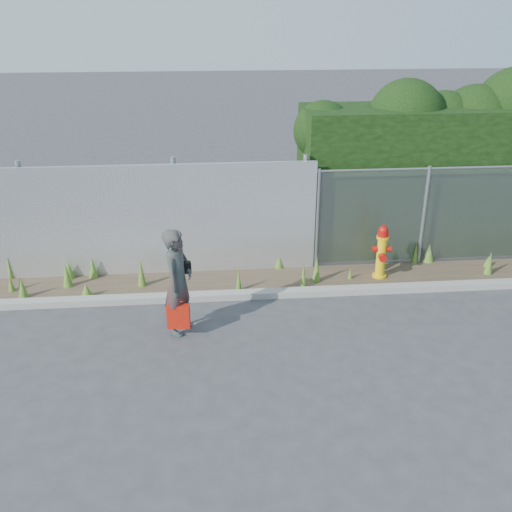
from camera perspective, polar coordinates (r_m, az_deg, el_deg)
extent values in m
plane|color=#3A3A3D|center=(8.91, 2.75, -9.49)|extent=(80.00, 80.00, 0.00)
cube|color=gray|center=(10.42, 1.45, -3.78)|extent=(16.00, 0.22, 0.12)
cube|color=#483829|center=(10.98, 1.10, -2.58)|extent=(16.00, 1.20, 0.01)
cone|color=#416D20|center=(10.90, -11.40, -1.70)|extent=(0.16, 0.16, 0.55)
cone|color=#416D20|center=(12.08, 22.30, -0.70)|extent=(0.17, 0.17, 0.47)
cone|color=#416D20|center=(11.48, -16.01, -1.18)|extent=(0.18, 0.18, 0.43)
cone|color=#416D20|center=(11.47, -23.32, -2.56)|extent=(0.13, 0.13, 0.33)
cone|color=#416D20|center=(11.96, -23.44, -1.12)|extent=(0.08, 0.08, 0.48)
cone|color=#416D20|center=(10.92, 6.08, -1.33)|extent=(0.16, 0.16, 0.54)
cone|color=#416D20|center=(12.46, 22.17, -0.55)|extent=(0.16, 0.16, 0.23)
cone|color=#416D20|center=(10.80, -16.60, -3.38)|extent=(0.23, 0.23, 0.27)
cone|color=#416D20|center=(11.46, 2.34, -0.50)|extent=(0.17, 0.17, 0.33)
cone|color=#416D20|center=(11.65, 12.47, -0.14)|extent=(0.22, 0.22, 0.53)
cone|color=#416D20|center=(12.08, 15.66, 0.25)|extent=(0.10, 0.10, 0.46)
cone|color=#416D20|center=(11.53, -22.48, -2.50)|extent=(0.11, 0.11, 0.26)
cone|color=#416D20|center=(12.25, 16.91, 0.29)|extent=(0.23, 0.23, 0.41)
cone|color=#416D20|center=(11.24, -18.40, -1.87)|extent=(0.18, 0.18, 0.49)
cone|color=#416D20|center=(11.12, -22.33, -3.00)|extent=(0.18, 0.18, 0.41)
cone|color=#416D20|center=(11.59, -18.20, -1.40)|extent=(0.20, 0.20, 0.36)
cone|color=#416D20|center=(10.63, 4.77, -1.98)|extent=(0.08, 0.08, 0.55)
cone|color=#416D20|center=(10.53, -1.74, -2.38)|extent=(0.11, 0.11, 0.48)
cone|color=#416D20|center=(10.65, 4.76, -2.05)|extent=(0.14, 0.14, 0.51)
cone|color=#416D20|center=(11.19, 9.41, -1.80)|extent=(0.09, 0.09, 0.21)
cube|color=#B3B6BB|center=(11.25, -15.91, 3.23)|extent=(8.50, 0.08, 2.20)
cylinder|color=gray|center=(11.65, -21.89, 3.36)|extent=(0.10, 0.10, 2.30)
cylinder|color=gray|center=(11.15, -7.99, 4.03)|extent=(0.10, 0.10, 2.30)
cylinder|color=gray|center=(11.29, 4.81, 4.43)|extent=(0.10, 0.10, 2.30)
cube|color=gray|center=(12.29, 20.98, 3.78)|extent=(6.50, 0.03, 2.00)
cylinder|color=gray|center=(12.01, 21.68, 8.26)|extent=(6.50, 0.04, 0.04)
cylinder|color=gray|center=(11.27, 6.14, 3.66)|extent=(0.07, 0.07, 2.05)
cylinder|color=gray|center=(11.86, 16.41, 3.85)|extent=(0.07, 0.07, 2.05)
cube|color=black|center=(13.13, 20.69, 7.37)|extent=(7.30, 1.60, 3.00)
sphere|color=black|center=(11.96, 6.70, 12.36)|extent=(1.21, 1.21, 1.21)
sphere|color=black|center=(12.31, 10.63, 11.57)|extent=(1.32, 1.32, 1.32)
sphere|color=black|center=(12.37, 14.77, 13.27)|extent=(1.55, 1.55, 1.55)
sphere|color=black|center=(12.88, 18.20, 12.69)|extent=(1.26, 1.26, 1.26)
sphere|color=black|center=(13.16, 20.97, 12.22)|extent=(1.64, 1.64, 1.64)
cylinder|color=yellow|center=(11.40, 12.20, -1.97)|extent=(0.27, 0.27, 0.06)
cylinder|color=yellow|center=(11.24, 12.37, -0.21)|extent=(0.18, 0.18, 0.83)
cylinder|color=yellow|center=(11.07, 12.56, 1.84)|extent=(0.23, 0.23, 0.05)
cylinder|color=#B20F0A|center=(11.05, 12.59, 2.16)|extent=(0.20, 0.20, 0.10)
sphere|color=#B20F0A|center=(11.03, 12.62, 2.49)|extent=(0.18, 0.18, 0.18)
cylinder|color=#B20F0A|center=(10.99, 12.67, 2.96)|extent=(0.05, 0.05, 0.05)
cylinder|color=#B20F0A|center=(11.13, 11.78, 0.66)|extent=(0.10, 0.11, 0.11)
cylinder|color=#B20F0A|center=(11.21, 13.11, 0.70)|extent=(0.10, 0.11, 0.11)
cylinder|color=#B20F0A|center=(11.09, 12.60, -0.15)|extent=(0.15, 0.12, 0.15)
imported|color=#0E5B52|center=(9.08, -7.77, -2.58)|extent=(0.63, 0.76, 1.77)
cube|color=red|center=(9.14, -7.76, -5.99)|extent=(0.36, 0.13, 0.40)
cylinder|color=red|center=(9.02, -7.85, -4.54)|extent=(0.17, 0.02, 0.02)
cube|color=black|center=(9.09, -7.30, -1.18)|extent=(0.25, 0.10, 0.18)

